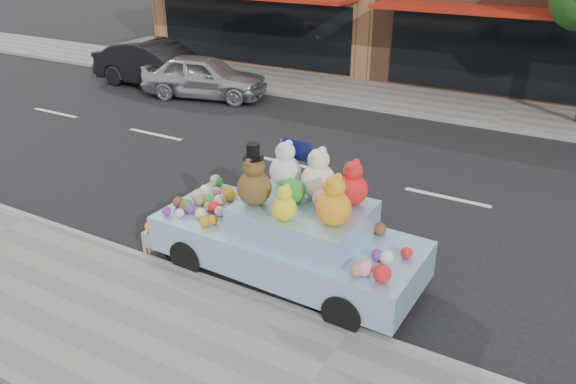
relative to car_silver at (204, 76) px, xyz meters
The scene contains 7 objects.
ground 9.79m from the car_silver, 21.99° to the right, with size 120.00×120.00×0.00m, color black.
far_sidewalk 9.51m from the car_silver, 17.43° to the left, with size 60.00×3.00×0.12m, color gray.
near_kerb 12.54m from the car_silver, 43.71° to the right, with size 60.00×0.12×0.13m, color gray.
far_kerb 9.18m from the car_silver, ahead, with size 60.00×0.12×0.13m, color gray.
car_silver is the anchor object (origin of this frame).
car_dark 2.30m from the car_silver, behind, with size 1.66×4.76×1.57m, color black.
art_car 10.88m from the car_silver, 45.84° to the right, with size 4.54×1.90×2.31m.
Camera 1 is at (2.30, -10.83, 5.13)m, focal length 35.00 mm.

